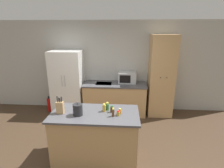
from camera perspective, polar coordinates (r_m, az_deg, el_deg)
The scene contains 16 objects.
ground_plane at distance 3.61m, azimuth -4.23°, elevation -23.07°, with size 14.00×14.00×0.00m, color #423021.
wall_back at distance 5.17m, azimuth -0.88°, elevation 5.73°, with size 7.20×0.06×2.60m.
refrigerator at distance 5.15m, azimuth -14.23°, elevation 0.52°, with size 0.86×0.70×1.79m.
back_counter at distance 5.06m, azimuth 0.89°, elevation -4.65°, with size 1.76×0.70×0.89m.
pantry_cabinet at distance 4.98m, azimuth 15.74°, elevation 2.41°, with size 0.66×0.62×2.22m.
kitchen_island at distance 3.34m, azimuth -5.39°, elevation -16.57°, with size 1.54×0.79×0.94m.
microwave at distance 4.98m, azimuth 4.95°, elevation 2.16°, with size 0.50×0.38×0.31m.
knife_block at distance 3.16m, azimuth -16.58°, elevation -7.30°, with size 0.12×0.08×0.31m.
spice_bottle_tall_dark at distance 3.10m, azimuth -0.06°, elevation -8.22°, with size 0.05×0.05×0.12m.
spice_bottle_short_red at distance 3.12m, azimuth -2.60°, elevation -7.81°, with size 0.06×0.06×0.14m.
spice_bottle_amber_oil at distance 2.94m, azimuth 0.36°, elevation -9.31°, with size 0.04×0.04×0.15m.
spice_bottle_green_herb at distance 2.99m, azimuth 2.05°, elevation -9.57°, with size 0.06×0.06×0.09m.
spice_bottle_pale_salt at distance 3.17m, azimuth -1.52°, elevation -7.35°, with size 0.06×0.06×0.15m.
spice_bottle_orange_cap at distance 3.04m, azimuth 2.63°, elevation -8.91°, with size 0.04×0.04×0.10m.
kettle at distance 3.03m, azimuth -11.11°, elevation -8.21°, with size 0.16×0.16×0.22m.
fire_extinguisher at distance 5.56m, azimuth -19.76°, elevation -6.30°, with size 0.12×0.12×0.47m.
Camera 1 is at (0.44, -2.72, 2.33)m, focal length 28.00 mm.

